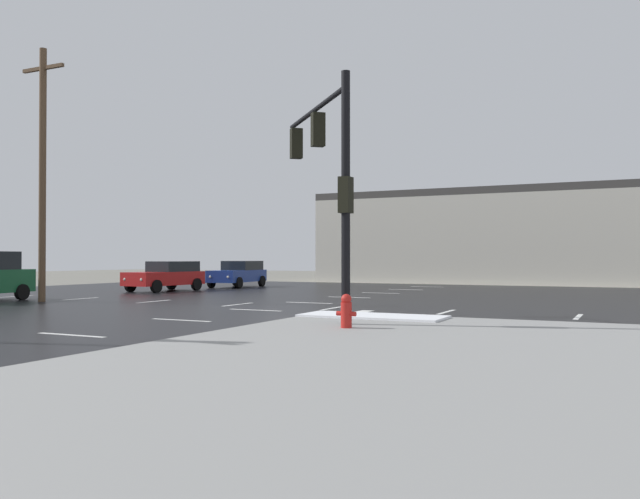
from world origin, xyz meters
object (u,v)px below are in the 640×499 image
(sedan_red, at_px, (167,275))
(utility_pole_mid, at_px, (43,170))
(traffic_signal_mast, at_px, (328,163))
(sedan_blue, at_px, (239,273))
(fire_hydrant, at_px, (346,311))

(sedan_red, xyz_separation_m, utility_pole_mid, (0.99, -9.04, 4.50))
(utility_pole_mid, bearing_deg, traffic_signal_mast, -12.01)
(utility_pole_mid, bearing_deg, sedan_red, 96.27)
(traffic_signal_mast, bearing_deg, sedan_blue, -4.08)
(sedan_blue, xyz_separation_m, utility_pole_mid, (0.16, -14.79, 4.50))
(sedan_blue, distance_m, utility_pole_mid, 15.46)
(fire_hydrant, height_order, sedan_red, sedan_red)
(fire_hydrant, bearing_deg, sedan_red, 139.87)
(sedan_blue, xyz_separation_m, sedan_red, (-0.83, -5.75, 0.00))
(fire_hydrant, xyz_separation_m, sedan_blue, (-15.65, 19.64, 0.32))
(fire_hydrant, bearing_deg, utility_pole_mid, 162.59)
(traffic_signal_mast, relative_size, utility_pole_mid, 0.61)
(utility_pole_mid, bearing_deg, sedan_blue, 90.64)
(traffic_signal_mast, xyz_separation_m, sedan_blue, (-14.32, 17.80, -3.47))
(traffic_signal_mast, bearing_deg, utility_pole_mid, 35.10)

